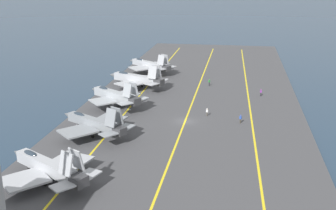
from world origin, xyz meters
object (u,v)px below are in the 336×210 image
parked_jet_nearest (48,167)px  parked_jet_fifth (149,65)px  parked_jet_third (115,95)px  crew_green_vest (209,82)px  parked_jet_second (94,123)px  crew_white_vest (207,112)px  crew_blue_vest (241,119)px  parked_jet_fourth (136,79)px  crew_purple_vest (261,92)px

parked_jet_nearest → parked_jet_fifth: bearing=0.0°
parked_jet_nearest → parked_jet_third: size_ratio=1.06×
parked_jet_nearest → crew_green_vest: size_ratio=8.78×
parked_jet_nearest → crew_green_vest: parked_jet_nearest is taller
parked_jet_second → crew_white_vest: bearing=-53.5°
crew_white_vest → crew_blue_vest: crew_blue_vest is taller
parked_jet_fourth → crew_blue_vest: (-22.28, -26.60, -1.57)m
parked_jet_fifth → crew_white_vest: parked_jet_fifth is taller
parked_jet_second → crew_white_vest: size_ratio=8.95×
parked_jet_third → crew_blue_vest: 28.16m
crew_purple_vest → parked_jet_third: bearing=113.9°
parked_jet_nearest → parked_jet_second: parked_jet_second is taller
parked_jet_fifth → crew_green_vest: bearing=-123.2°
parked_jet_nearest → parked_jet_third: 35.08m
parked_jet_third → crew_green_vest: size_ratio=8.29×
parked_jet_third → crew_purple_vest: (14.27, -32.20, -1.74)m
crew_green_vest → crew_blue_vest: bearing=-163.5°
crew_green_vest → parked_jet_third: bearing=138.7°
crew_green_vest → crew_purple_vest: size_ratio=1.04×
parked_jet_nearest → crew_white_vest: parked_jet_nearest is taller
parked_jet_fourth → parked_jet_fifth: size_ratio=1.03×
parked_jet_second → parked_jet_fifth: parked_jet_second is taller
parked_jet_fifth → crew_purple_vest: bearing=-122.0°
crew_green_vest → crew_purple_vest: crew_green_vest is taller
crew_white_vest → crew_blue_vest: 7.62m
parked_jet_fourth → crew_purple_vest: parked_jet_fourth is taller
parked_jet_fourth → crew_blue_vest: 34.73m
parked_jet_nearest → parked_jet_third: parked_jet_third is taller
parked_jet_second → crew_green_vest: bearing=-24.8°
parked_jet_fifth → parked_jet_second: bearing=-179.3°
parked_jet_third → crew_purple_vest: parked_jet_third is taller
crew_purple_vest → crew_blue_vest: crew_blue_vest is taller
parked_jet_second → parked_jet_fourth: bearing=0.5°
parked_jet_nearest → parked_jet_fourth: bearing=-0.3°
parked_jet_nearest → parked_jet_fourth: 51.41m
parked_jet_fifth → crew_white_vest: (-36.74, -20.04, -1.51)m
crew_green_vest → crew_blue_vest: (-27.84, -8.27, -0.03)m
parked_jet_nearest → parked_jet_second: bearing=-1.8°
parked_jet_third → crew_white_vest: (-2.66, -20.59, -1.75)m
parked_jet_third → parked_jet_fourth: bearing=-3.1°
crew_purple_vest → crew_green_vest: bearing=59.6°
parked_jet_nearest → crew_white_vest: (32.41, -20.00, -1.31)m
parked_jet_second → crew_white_vest: 24.22m
parked_jet_nearest → crew_green_vest: (56.97, -18.61, -1.27)m
parked_jet_third → crew_blue_vest: size_ratio=8.55×
parked_jet_nearest → crew_white_vest: size_ratio=9.18×
parked_jet_fourth → parked_jet_fifth: (17.74, 0.32, -0.08)m
crew_green_vest → crew_white_vest: size_ratio=1.05×
parked_jet_second → crew_white_vest: (14.39, -19.42, -1.48)m
crew_blue_vest → crew_white_vest: bearing=64.5°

